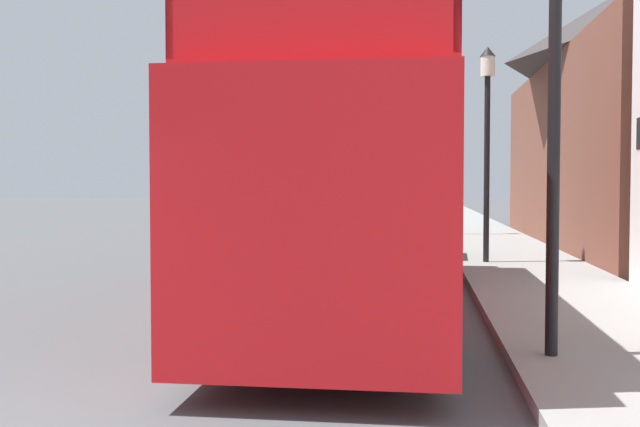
{
  "coord_description": "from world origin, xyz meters",
  "views": [
    {
      "loc": [
        4.18,
        -3.93,
        1.93
      ],
      "look_at": [
        2.92,
        6.03,
        1.52
      ],
      "focal_mm": 42.0,
      "sensor_mm": 36.0,
      "label": 1
    }
  ],
  "objects_px": {
    "lamp_post_nearest": "(555,20)",
    "lamp_post_second": "(487,115)",
    "lamp_post_third": "(455,140)",
    "tour_bus": "(358,188)",
    "parked_car_ahead_of_bus": "(410,233)"
  },
  "relations": [
    {
      "from": "lamp_post_nearest",
      "to": "lamp_post_second",
      "type": "bearing_deg",
      "value": 88.76
    },
    {
      "from": "lamp_post_nearest",
      "to": "lamp_post_second",
      "type": "xyz_separation_m",
      "value": [
        0.2,
        9.4,
        -0.11
      ]
    },
    {
      "from": "lamp_post_second",
      "to": "lamp_post_third",
      "type": "height_order",
      "value": "lamp_post_second"
    },
    {
      "from": "lamp_post_nearest",
      "to": "tour_bus",
      "type": "bearing_deg",
      "value": 125.4
    },
    {
      "from": "lamp_post_nearest",
      "to": "lamp_post_second",
      "type": "height_order",
      "value": "lamp_post_nearest"
    },
    {
      "from": "lamp_post_nearest",
      "to": "lamp_post_third",
      "type": "bearing_deg",
      "value": 90.05
    },
    {
      "from": "tour_bus",
      "to": "lamp_post_nearest",
      "type": "xyz_separation_m",
      "value": [
        2.27,
        -3.19,
        1.73
      ]
    },
    {
      "from": "tour_bus",
      "to": "lamp_post_third",
      "type": "distance_m",
      "value": 15.85
    },
    {
      "from": "lamp_post_nearest",
      "to": "lamp_post_second",
      "type": "relative_size",
      "value": 1.04
    },
    {
      "from": "parked_car_ahead_of_bus",
      "to": "lamp_post_second",
      "type": "xyz_separation_m",
      "value": [
        1.73,
        -1.14,
        2.79
      ]
    },
    {
      "from": "lamp_post_second",
      "to": "lamp_post_third",
      "type": "xyz_separation_m",
      "value": [
        -0.22,
        9.4,
        -0.03
      ]
    },
    {
      "from": "parked_car_ahead_of_bus",
      "to": "lamp_post_nearest",
      "type": "height_order",
      "value": "lamp_post_nearest"
    },
    {
      "from": "parked_car_ahead_of_bus",
      "to": "lamp_post_second",
      "type": "height_order",
      "value": "lamp_post_second"
    },
    {
      "from": "tour_bus",
      "to": "parked_car_ahead_of_bus",
      "type": "relative_size",
      "value": 2.45
    },
    {
      "from": "tour_bus",
      "to": "lamp_post_third",
      "type": "height_order",
      "value": "lamp_post_third"
    }
  ]
}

